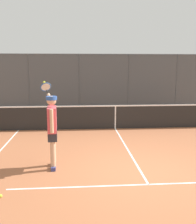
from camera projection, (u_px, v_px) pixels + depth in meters
name	position (u px, v px, depth m)	size (l,w,h in m)	color
ground_plane	(141.00, 172.00, 6.32)	(60.00, 60.00, 0.00)	#A8603D
court_line_markings	(152.00, 191.00, 5.37)	(7.77, 9.27, 0.01)	white
fence_backdrop	(103.00, 83.00, 15.45)	(17.04, 1.37, 3.16)	#474C51
tennis_net	(115.00, 117.00, 10.55)	(9.98, 0.09, 1.07)	#2D2D2D
tennis_player	(52.00, 125.00, 6.43)	(0.54, 1.45, 2.11)	navy
tennis_ball_by_sideline	(1.00, 196.00, 5.09)	(0.07, 0.07, 0.07)	#C1D138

